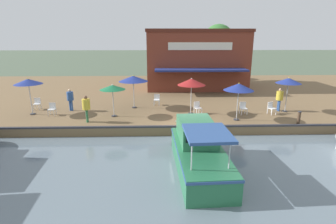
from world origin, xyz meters
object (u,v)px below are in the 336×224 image
object	(u,v)px
cafe_chair_far_corner_seat	(52,108)
tree_downstream_bank	(217,41)
waterfront_restaurant	(195,59)
cafe_chair_back_row_seat	(271,107)
patio_umbrella_back_row	(112,87)
cafe_chair_facing_river	(37,103)
person_mid_patio	(70,97)
person_at_quay_edge	(280,97)
cafe_chair_beside_entrance	(198,107)
mooring_post	(299,118)
cafe_chair_under_first_umbrella	(243,107)
tree_behind_restaurant	(172,44)
cafe_chair_mid_patio	(157,99)
motorboat_outer_channel	(197,148)
person_near_entrance	(86,105)
patio_umbrella_mid_patio_right	(28,82)
patio_umbrella_far_corner	(191,82)
patio_umbrella_near_quay_edge	(133,79)
patio_umbrella_by_entrance	(239,87)
patio_umbrella_mid_patio_left	(289,81)

from	to	relation	value
cafe_chair_far_corner_seat	tree_downstream_bank	distance (m)	20.09
waterfront_restaurant	cafe_chair_back_row_seat	world-z (taller)	waterfront_restaurant
patio_umbrella_back_row	cafe_chair_facing_river	bearing A→B (deg)	-108.41
person_mid_patio	patio_umbrella_back_row	bearing A→B (deg)	65.67
tree_downstream_bank	person_at_quay_edge	bearing A→B (deg)	8.64
patio_umbrella_back_row	cafe_chair_far_corner_seat	distance (m)	4.62
waterfront_restaurant	cafe_chair_beside_entrance	xyz separation A→B (m)	(10.94, -1.15, -2.52)
person_at_quay_edge	mooring_post	size ratio (longest dim) A/B	1.98
cafe_chair_under_first_umbrella	tree_behind_restaurant	bearing A→B (deg)	-165.53
patio_umbrella_back_row	cafe_chair_mid_patio	bearing A→B (deg)	136.47
cafe_chair_facing_river	cafe_chair_beside_entrance	bearing A→B (deg)	82.78
cafe_chair_back_row_seat	cafe_chair_mid_patio	bearing A→B (deg)	-109.03
cafe_chair_far_corner_seat	cafe_chair_beside_entrance	bearing A→B (deg)	90.27
cafe_chair_mid_patio	person_at_quay_edge	distance (m)	9.19
cafe_chair_beside_entrance	cafe_chair_under_first_umbrella	xyz separation A→B (m)	(0.21, 3.18, 0.00)
patio_umbrella_back_row	cafe_chair_facing_river	distance (m)	6.55
mooring_post	motorboat_outer_channel	bearing A→B (deg)	-60.16
cafe_chair_far_corner_seat	motorboat_outer_channel	size ratio (longest dim) A/B	0.13
waterfront_restaurant	person_near_entrance	xyz separation A→B (m)	(12.64, -8.45, -1.91)
patio_umbrella_back_row	motorboat_outer_channel	size ratio (longest dim) A/B	0.34
person_near_entrance	tree_behind_restaurant	xyz separation A→B (m)	(-18.07, 6.20, 3.33)
patio_umbrella_mid_patio_right	patio_umbrella_far_corner	size ratio (longest dim) A/B	1.00
cafe_chair_back_row_seat	cafe_chair_under_first_umbrella	xyz separation A→B (m)	(-0.05, -1.98, 0.00)
person_at_quay_edge	tree_downstream_bank	distance (m)	13.65
patio_umbrella_mid_patio_right	patio_umbrella_near_quay_edge	size ratio (longest dim) A/B	1.02
tree_behind_restaurant	motorboat_outer_channel	bearing A→B (deg)	0.41
patio_umbrella_back_row	cafe_chair_back_row_seat	distance (m)	11.08
patio_umbrella_by_entrance	mooring_post	xyz separation A→B (m)	(1.06, 3.56, -1.75)
patio_umbrella_by_entrance	cafe_chair_back_row_seat	world-z (taller)	patio_umbrella_by_entrance
cafe_chair_mid_patio	cafe_chair_under_first_umbrella	size ratio (longest dim) A/B	1.00
patio_umbrella_back_row	mooring_post	bearing A→B (deg)	79.68
patio_umbrella_mid_patio_right	cafe_chair_back_row_seat	world-z (taller)	patio_umbrella_mid_patio_right
patio_umbrella_near_quay_edge	cafe_chair_under_first_umbrella	distance (m)	8.24
patio_umbrella_mid_patio_left	mooring_post	bearing A→B (deg)	-10.42
patio_umbrella_near_quay_edge	cafe_chair_back_row_seat	xyz separation A→B (m)	(1.99, 9.80, -1.77)
patio_umbrella_near_quay_edge	cafe_chair_under_first_umbrella	size ratio (longest dim) A/B	2.94
waterfront_restaurant	cafe_chair_far_corner_seat	distance (m)	15.95
patio_umbrella_far_corner	cafe_chair_far_corner_seat	world-z (taller)	patio_umbrella_far_corner
cafe_chair_facing_river	person_at_quay_edge	world-z (taller)	person_at_quay_edge
patio_umbrella_mid_patio_left	tree_behind_restaurant	world-z (taller)	tree_behind_restaurant
waterfront_restaurant	patio_umbrella_mid_patio_left	size ratio (longest dim) A/B	4.10
patio_umbrella_far_corner	patio_umbrella_by_entrance	bearing A→B (deg)	61.51
cafe_chair_under_first_umbrella	person_mid_patio	bearing A→B (deg)	-95.67
cafe_chair_facing_river	cafe_chair_under_first_umbrella	size ratio (longest dim) A/B	1.00
patio_umbrella_back_row	patio_umbrella_by_entrance	bearing A→B (deg)	82.51
cafe_chair_facing_river	person_near_entrance	world-z (taller)	person_near_entrance
patio_umbrella_mid_patio_right	patio_umbrella_back_row	bearing A→B (deg)	83.55
person_near_entrance	cafe_chair_facing_river	bearing A→B (deg)	-125.14
waterfront_restaurant	patio_umbrella_by_entrance	size ratio (longest dim) A/B	4.17
person_at_quay_edge	mooring_post	xyz separation A→B (m)	(3.16, -0.13, -0.63)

